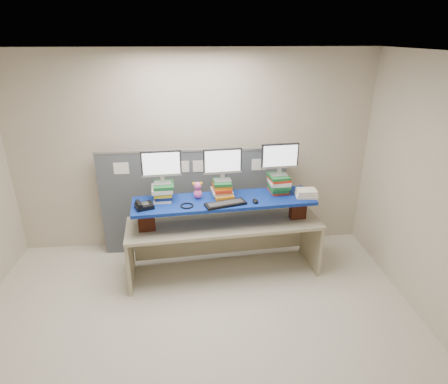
{
  "coord_description": "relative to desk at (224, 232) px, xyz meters",
  "views": [
    {
      "loc": [
        0.02,
        -3.04,
        2.94
      ],
      "look_at": [
        0.37,
        1.17,
        1.16
      ],
      "focal_mm": 30.0,
      "sensor_mm": 36.0,
      "label": 1
    }
  ],
  "objects": [
    {
      "name": "book_stack_center",
      "position": [
        -0.01,
        0.12,
        0.56
      ],
      "size": [
        0.29,
        0.33,
        0.2
      ],
      "color": "orange",
      "rests_on": "blue_board"
    },
    {
      "name": "blue_board",
      "position": [
        -0.0,
        0.0,
        0.44
      ],
      "size": [
        2.28,
        0.76,
        0.04
      ],
      "primitive_type": "cube",
      "rotation": [
        0.0,
        0.0,
        0.09
      ],
      "color": "navy",
      "rests_on": "brick_pier_left"
    },
    {
      "name": "brick_pier_left",
      "position": [
        -0.95,
        -0.13,
        0.29
      ],
      "size": [
        0.21,
        0.13,
        0.27
      ],
      "primitive_type": "cube",
      "rotation": [
        0.0,
        0.0,
        0.09
      ],
      "color": "maroon",
      "rests_on": "desk"
    },
    {
      "name": "monitor_center",
      "position": [
        -0.01,
        0.12,
        0.9
      ],
      "size": [
        0.48,
        0.15,
        0.41
      ],
      "rotation": [
        0.0,
        0.0,
        0.09
      ],
      "color": "#B4B3B9",
      "rests_on": "book_stack_center"
    },
    {
      "name": "headset",
      "position": [
        -0.46,
        -0.16,
        0.47
      ],
      "size": [
        0.18,
        0.18,
        0.02
      ],
      "primitive_type": "torus",
      "rotation": [
        0.0,
        0.0,
        -0.13
      ],
      "color": "black",
      "rests_on": "blue_board"
    },
    {
      "name": "book_stack_right",
      "position": [
        0.72,
        0.18,
        0.58
      ],
      "size": [
        0.28,
        0.32,
        0.23
      ],
      "color": "red",
      "rests_on": "blue_board"
    },
    {
      "name": "desk_phone",
      "position": [
        -0.96,
        -0.17,
        0.49
      ],
      "size": [
        0.25,
        0.24,
        0.08
      ],
      "rotation": [
        0.0,
        0.0,
        0.37
      ],
      "color": "black",
      "rests_on": "blue_board"
    },
    {
      "name": "desk",
      "position": [
        0.0,
        0.0,
        0.0
      ],
      "size": [
        2.5,
        0.93,
        0.74
      ],
      "rotation": [
        0.0,
        0.0,
        0.09
      ],
      "color": "tan",
      "rests_on": "ground"
    },
    {
      "name": "monitor_right",
      "position": [
        0.72,
        0.18,
        0.93
      ],
      "size": [
        0.48,
        0.15,
        0.41
      ],
      "rotation": [
        0.0,
        0.0,
        0.09
      ],
      "color": "#B4B3B9",
      "rests_on": "book_stack_right"
    },
    {
      "name": "monitor_left",
      "position": [
        -0.74,
        0.05,
        0.91
      ],
      "size": [
        0.48,
        0.15,
        0.41
      ],
      "rotation": [
        0.0,
        0.0,
        0.09
      ],
      "color": "#B4B3B9",
      "rests_on": "book_stack_left"
    },
    {
      "name": "room",
      "position": [
        -0.37,
        -1.17,
        0.81
      ],
      "size": [
        5.0,
        4.0,
        2.8
      ],
      "color": "beige",
      "rests_on": "ground"
    },
    {
      "name": "binder_stack",
      "position": [
        1.04,
        0.0,
        0.51
      ],
      "size": [
        0.28,
        0.23,
        0.09
      ],
      "rotation": [
        0.0,
        0.0,
        -0.08
      ],
      "color": "beige",
      "rests_on": "blue_board"
    },
    {
      "name": "mouse",
      "position": [
        0.37,
        -0.12,
        0.48
      ],
      "size": [
        0.1,
        0.13,
        0.04
      ],
      "primitive_type": "ellipsoid",
      "rotation": [
        0.0,
        0.0,
        0.34
      ],
      "color": "black",
      "rests_on": "blue_board"
    },
    {
      "name": "plush_toy",
      "position": [
        -0.32,
        0.06,
        0.57
      ],
      "size": [
        0.13,
        0.1,
        0.22
      ],
      "rotation": [
        0.0,
        0.0,
        -0.23
      ],
      "color": "pink",
      "rests_on": "blue_board"
    },
    {
      "name": "brick_pier_right",
      "position": [
        0.96,
        0.03,
        0.29
      ],
      "size": [
        0.21,
        0.13,
        0.27
      ],
      "primitive_type": "cube",
      "rotation": [
        0.0,
        0.0,
        0.09
      ],
      "color": "maroon",
      "rests_on": "desk"
    },
    {
      "name": "cubicle_partition",
      "position": [
        -0.37,
        0.61,
        0.18
      ],
      "size": [
        2.6,
        0.06,
        1.53
      ],
      "color": "#444950",
      "rests_on": "ground"
    },
    {
      "name": "keyboard",
      "position": [
        0.0,
        -0.16,
        0.48
      ],
      "size": [
        0.52,
        0.3,
        0.03
      ],
      "rotation": [
        0.0,
        0.0,
        0.28
      ],
      "color": "black",
      "rests_on": "blue_board"
    },
    {
      "name": "book_stack_left",
      "position": [
        -0.75,
        0.06,
        0.57
      ],
      "size": [
        0.29,
        0.31,
        0.21
      ],
      "color": "silver",
      "rests_on": "blue_board"
    }
  ]
}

